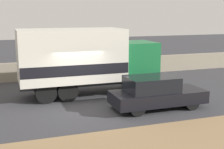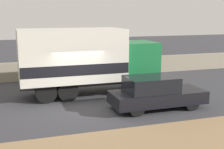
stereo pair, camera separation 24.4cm
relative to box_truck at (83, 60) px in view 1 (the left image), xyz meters
name	(u,v)px [view 1 (the left image)]	position (x,y,z in m)	size (l,w,h in m)	color
ground_plane	(85,108)	(-0.55, -2.28, -1.91)	(80.00, 80.00, 0.00)	#38383D
stone_wall_backdrop	(58,70)	(-0.55, 4.71, -1.31)	(60.00, 0.35, 1.20)	gray
box_truck	(83,60)	(0.00, 0.00, 0.00)	(7.28, 2.57, 3.51)	#196B38
car_hatchback	(156,93)	(2.50, -3.40, -1.17)	(4.32, 1.75, 1.50)	black
pedestrian	(140,65)	(4.79, 3.43, -1.09)	(0.35, 0.35, 1.59)	#1E1E2D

